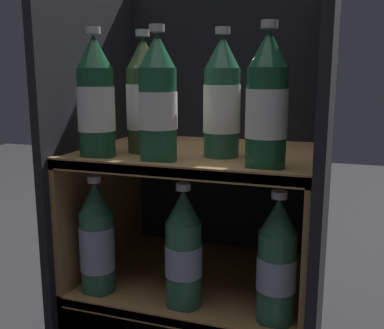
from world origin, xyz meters
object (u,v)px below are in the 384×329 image
object	(u,v)px
bottle_upper_front_0	(96,101)
bottle_lower_front_2	(277,264)
bottle_lower_front_0	(97,241)
bottle_upper_back_0	(144,99)
bottle_upper_front_1	(158,101)
bottle_upper_front_2	(267,104)
bottle_lower_front_1	(184,252)
bottle_upper_back_1	(222,101)

from	to	relation	value
bottle_upper_front_0	bottle_lower_front_2	xyz separation A→B (m)	(0.38, 0.00, -0.30)
bottle_upper_front_0	bottle_lower_front_2	size ratio (longest dim) A/B	1.00
bottle_lower_front_0	bottle_lower_front_2	size ratio (longest dim) A/B	1.00
bottle_upper_back_0	bottle_lower_front_2	xyz separation A→B (m)	(0.31, -0.08, -0.30)
bottle_upper_front_0	bottle_upper_front_1	bearing A→B (deg)	-0.00
bottle_upper_front_1	bottle_upper_front_2	xyz separation A→B (m)	(0.21, 0.00, -0.00)
bottle_lower_front_1	bottle_upper_back_0	bearing A→B (deg)	145.09
bottle_upper_front_1	bottle_lower_front_0	distance (m)	0.34
bottle_upper_back_0	bottle_upper_front_2	bearing A→B (deg)	-16.67
bottle_lower_front_2	bottle_upper_front_2	bearing A→B (deg)	-180.00
bottle_upper_front_0	bottle_upper_back_1	xyz separation A→B (m)	(0.24, 0.08, -0.00)
bottle_upper_front_1	bottle_upper_back_1	distance (m)	0.14
bottle_lower_front_1	bottle_upper_back_1	bearing A→B (deg)	57.23
bottle_upper_back_1	bottle_lower_front_2	distance (m)	0.34
bottle_upper_front_2	bottle_upper_back_1	size ratio (longest dim) A/B	1.00
bottle_upper_front_1	bottle_lower_front_0	bearing A→B (deg)	180.00
bottle_upper_front_2	bottle_upper_back_1	world-z (taller)	same
bottle_upper_front_0	bottle_lower_front_1	xyz separation A→B (m)	(0.19, -0.00, -0.30)
bottle_upper_back_0	bottle_upper_back_1	xyz separation A→B (m)	(0.18, -0.00, -0.00)
bottle_lower_front_0	bottle_lower_front_2	bearing A→B (deg)	0.00
bottle_upper_front_1	bottle_upper_front_2	distance (m)	0.21
bottle_lower_front_0	bottle_upper_front_2	bearing A→B (deg)	0.00
bottle_upper_front_0	bottle_upper_back_0	xyz separation A→B (m)	(0.07, 0.08, -0.00)
bottle_upper_front_2	bottle_upper_back_0	distance (m)	0.29
bottle_upper_front_0	bottle_upper_back_1	distance (m)	0.26
bottle_upper_front_1	bottle_lower_front_0	world-z (taller)	bottle_upper_front_1
bottle_upper_front_1	bottle_upper_back_1	world-z (taller)	same
bottle_upper_front_0	bottle_upper_front_1	xyz separation A→B (m)	(0.14, -0.00, 0.00)
bottle_upper_back_0	bottle_lower_front_1	distance (m)	0.34
bottle_upper_front_2	bottle_upper_back_0	world-z (taller)	same
bottle_upper_front_1	bottle_lower_front_1	bearing A→B (deg)	0.00
bottle_upper_front_0	bottle_lower_front_1	world-z (taller)	bottle_upper_front_0
bottle_upper_front_0	bottle_lower_front_2	distance (m)	0.49
bottle_upper_back_1	bottle_lower_front_0	size ratio (longest dim) A/B	1.00
bottle_lower_front_0	bottle_lower_front_1	world-z (taller)	same
bottle_lower_front_0	bottle_lower_front_1	bearing A→B (deg)	0.00
bottle_upper_front_0	bottle_lower_front_0	xyz separation A→B (m)	(-0.01, -0.00, -0.30)
bottle_upper_front_0	bottle_lower_front_0	world-z (taller)	bottle_upper_front_0
bottle_upper_front_0	bottle_upper_back_0	size ratio (longest dim) A/B	1.00
bottle_upper_front_1	bottle_lower_front_2	distance (m)	0.39
bottle_upper_back_0	bottle_lower_front_1	bearing A→B (deg)	-34.91
bottle_upper_front_1	bottle_lower_front_2	world-z (taller)	bottle_upper_front_1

